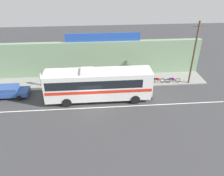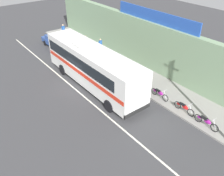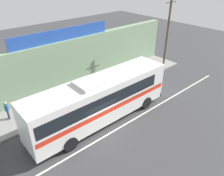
% 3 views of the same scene
% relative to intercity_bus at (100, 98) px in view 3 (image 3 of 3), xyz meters
% --- Properties ---
extents(ground_plane, '(70.00, 70.00, 0.00)m').
position_rel_intercity_bus_xyz_m(ground_plane, '(-0.81, -0.88, -2.07)').
color(ground_plane, '#3A3A3D').
extents(sidewalk_slab, '(30.00, 3.60, 0.14)m').
position_rel_intercity_bus_xyz_m(sidewalk_slab, '(-0.81, 4.32, -2.00)').
color(sidewalk_slab, gray).
rests_on(sidewalk_slab, ground_plane).
extents(storefront_facade, '(30.00, 0.70, 4.80)m').
position_rel_intercity_bus_xyz_m(storefront_facade, '(-0.81, 6.47, 0.33)').
color(storefront_facade, gray).
rests_on(storefront_facade, ground_plane).
extents(storefront_billboard, '(9.75, 0.12, 1.10)m').
position_rel_intercity_bus_xyz_m(storefront_billboard, '(0.95, 6.47, 3.28)').
color(storefront_billboard, '#234CAD').
rests_on(storefront_billboard, storefront_facade).
extents(road_center_stripe, '(30.00, 0.14, 0.01)m').
position_rel_intercity_bus_xyz_m(road_center_stripe, '(-0.81, -1.68, -2.06)').
color(road_center_stripe, silver).
rests_on(road_center_stripe, ground_plane).
extents(intercity_bus, '(11.77, 2.68, 3.78)m').
position_rel_intercity_bus_xyz_m(intercity_bus, '(0.00, 0.00, 0.00)').
color(intercity_bus, silver).
rests_on(intercity_bus, ground_plane).
extents(utility_pole, '(1.60, 0.22, 7.92)m').
position_rel_intercity_bus_xyz_m(utility_pole, '(11.82, 2.88, 2.17)').
color(utility_pole, brown).
rests_on(utility_pole, sidewalk_slab).
extents(motorcycle_purple, '(1.92, 0.56, 0.94)m').
position_rel_intercity_bus_xyz_m(motorcycle_purple, '(9.73, 3.03, -1.50)').
color(motorcycle_purple, black).
rests_on(motorcycle_purple, sidewalk_slab).
extents(motorcycle_black, '(1.83, 0.56, 0.94)m').
position_rel_intercity_bus_xyz_m(motorcycle_black, '(7.75, 3.14, -1.50)').
color(motorcycle_black, black).
rests_on(motorcycle_black, sidewalk_slab).
extents(motorcycle_red, '(1.87, 0.56, 0.94)m').
position_rel_intercity_bus_xyz_m(motorcycle_red, '(5.31, 3.10, -1.50)').
color(motorcycle_red, black).
rests_on(motorcycle_red, sidewalk_slab).
extents(pedestrian_far_left, '(0.30, 0.48, 1.57)m').
position_rel_intercity_bus_xyz_m(pedestrian_far_left, '(-5.43, 4.77, -1.02)').
color(pedestrian_far_left, navy).
rests_on(pedestrian_far_left, sidewalk_slab).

